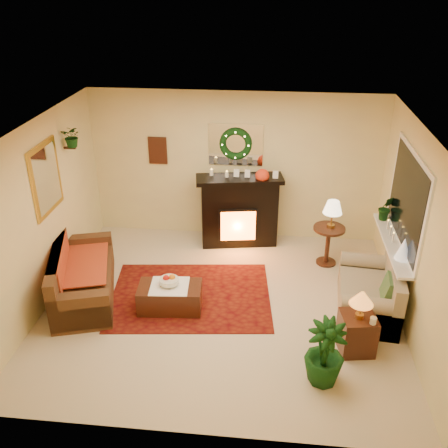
# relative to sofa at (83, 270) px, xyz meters

# --- Properties ---
(floor) EXTENTS (5.00, 5.00, 0.00)m
(floor) POSITION_rel_sofa_xyz_m (2.04, -0.06, -0.43)
(floor) COLOR beige
(floor) RESTS_ON ground
(ceiling) EXTENTS (5.00, 5.00, 0.00)m
(ceiling) POSITION_rel_sofa_xyz_m (2.04, -0.06, 2.17)
(ceiling) COLOR white
(ceiling) RESTS_ON ground
(wall_back) EXTENTS (5.00, 5.00, 0.00)m
(wall_back) POSITION_rel_sofa_xyz_m (2.04, 2.19, 0.87)
(wall_back) COLOR #EFD88C
(wall_back) RESTS_ON ground
(wall_front) EXTENTS (5.00, 5.00, 0.00)m
(wall_front) POSITION_rel_sofa_xyz_m (2.04, -2.31, 0.87)
(wall_front) COLOR #EFD88C
(wall_front) RESTS_ON ground
(wall_left) EXTENTS (4.50, 4.50, 0.00)m
(wall_left) POSITION_rel_sofa_xyz_m (-0.46, -0.06, 0.87)
(wall_left) COLOR #EFD88C
(wall_left) RESTS_ON ground
(wall_right) EXTENTS (4.50, 4.50, 0.00)m
(wall_right) POSITION_rel_sofa_xyz_m (4.54, -0.06, 0.87)
(wall_right) COLOR #EFD88C
(wall_right) RESTS_ON ground
(area_rug) EXTENTS (2.51, 1.99, 0.01)m
(area_rug) POSITION_rel_sofa_xyz_m (1.56, 0.13, -0.42)
(area_rug) COLOR #44100C
(area_rug) RESTS_ON floor
(sofa) EXTENTS (1.29, 1.98, 0.78)m
(sofa) POSITION_rel_sofa_xyz_m (0.00, 0.00, 0.00)
(sofa) COLOR brown
(sofa) RESTS_ON floor
(red_throw) EXTENTS (0.77, 1.25, 0.02)m
(red_throw) POSITION_rel_sofa_xyz_m (-0.08, 0.12, 0.03)
(red_throw) COLOR red
(red_throw) RESTS_ON sofa
(fireplace) EXTENTS (1.34, 0.62, 1.18)m
(fireplace) POSITION_rel_sofa_xyz_m (2.14, 1.84, 0.12)
(fireplace) COLOR black
(fireplace) RESTS_ON floor
(poinsettia) EXTENTS (0.23, 0.23, 0.23)m
(poinsettia) POSITION_rel_sofa_xyz_m (2.52, 1.80, 0.87)
(poinsettia) COLOR red
(poinsettia) RESTS_ON fireplace
(mantel_candle_a) EXTENTS (0.07, 0.07, 0.20)m
(mantel_candle_a) POSITION_rel_sofa_xyz_m (1.66, 1.86, 0.83)
(mantel_candle_a) COLOR #F1EDBB
(mantel_candle_a) RESTS_ON fireplace
(mantel_candle_b) EXTENTS (0.06, 0.06, 0.18)m
(mantel_candle_b) POSITION_rel_sofa_xyz_m (1.93, 1.81, 0.83)
(mantel_candle_b) COLOR white
(mantel_candle_b) RESTS_ON fireplace
(mantel_mirror) EXTENTS (0.92, 0.02, 0.72)m
(mantel_mirror) POSITION_rel_sofa_xyz_m (2.04, 2.17, 1.27)
(mantel_mirror) COLOR white
(mantel_mirror) RESTS_ON wall_back
(wreath) EXTENTS (0.55, 0.11, 0.55)m
(wreath) POSITION_rel_sofa_xyz_m (2.04, 2.13, 1.29)
(wreath) COLOR #194719
(wreath) RESTS_ON wall_back
(wall_art) EXTENTS (0.32, 0.03, 0.48)m
(wall_art) POSITION_rel_sofa_xyz_m (0.69, 2.17, 1.12)
(wall_art) COLOR #381E11
(wall_art) RESTS_ON wall_back
(gold_mirror) EXTENTS (0.03, 0.84, 1.00)m
(gold_mirror) POSITION_rel_sofa_xyz_m (-0.44, 0.24, 1.32)
(gold_mirror) COLOR gold
(gold_mirror) RESTS_ON wall_left
(hanging_plant) EXTENTS (0.33, 0.28, 0.36)m
(hanging_plant) POSITION_rel_sofa_xyz_m (-0.30, 0.99, 1.54)
(hanging_plant) COLOR #194719
(hanging_plant) RESTS_ON wall_left
(loveseat) EXTENTS (0.91, 1.42, 0.78)m
(loveseat) POSITION_rel_sofa_xyz_m (4.10, 0.07, -0.01)
(loveseat) COLOR tan
(loveseat) RESTS_ON floor
(window_frame) EXTENTS (0.03, 1.86, 1.36)m
(window_frame) POSITION_rel_sofa_xyz_m (4.53, 0.49, 1.12)
(window_frame) COLOR white
(window_frame) RESTS_ON wall_right
(window_glass) EXTENTS (0.02, 1.70, 1.22)m
(window_glass) POSITION_rel_sofa_xyz_m (4.51, 0.49, 1.12)
(window_glass) COLOR black
(window_glass) RESTS_ON wall_right
(window_sill) EXTENTS (0.22, 1.86, 0.04)m
(window_sill) POSITION_rel_sofa_xyz_m (4.42, 0.49, 0.44)
(window_sill) COLOR white
(window_sill) RESTS_ON wall_right
(mini_tree) EXTENTS (0.21, 0.21, 0.32)m
(mini_tree) POSITION_rel_sofa_xyz_m (4.46, 0.03, 0.61)
(mini_tree) COLOR white
(mini_tree) RESTS_ON window_sill
(sill_plant) EXTENTS (0.29, 0.23, 0.53)m
(sill_plant) POSITION_rel_sofa_xyz_m (4.43, 1.20, 0.66)
(sill_plant) COLOR #215B29
(sill_plant) RESTS_ON window_sill
(side_table_round) EXTENTS (0.66, 0.66, 0.66)m
(side_table_round) POSITION_rel_sofa_xyz_m (3.63, 1.30, -0.10)
(side_table_round) COLOR black
(side_table_round) RESTS_ON floor
(lamp_cream) EXTENTS (0.30, 0.30, 0.47)m
(lamp_cream) POSITION_rel_sofa_xyz_m (3.65, 1.31, 0.45)
(lamp_cream) COLOR #FFECB8
(lamp_cream) RESTS_ON side_table_round
(end_table_square) EXTENTS (0.48, 0.48, 0.51)m
(end_table_square) POSITION_rel_sofa_xyz_m (3.83, -0.80, -0.16)
(end_table_square) COLOR black
(end_table_square) RESTS_ON floor
(lamp_tiffany) EXTENTS (0.29, 0.29, 0.43)m
(lamp_tiffany) POSITION_rel_sofa_xyz_m (3.83, -0.82, 0.32)
(lamp_tiffany) COLOR orange
(lamp_tiffany) RESTS_ON end_table_square
(coffee_table) EXTENTS (0.92, 0.56, 0.37)m
(coffee_table) POSITION_rel_sofa_xyz_m (1.32, -0.20, -0.22)
(coffee_table) COLOR #321A15
(coffee_table) RESTS_ON floor
(fruit_bowl) EXTENTS (0.27, 0.27, 0.06)m
(fruit_bowl) POSITION_rel_sofa_xyz_m (1.31, -0.17, 0.02)
(fruit_bowl) COLOR white
(fruit_bowl) RESTS_ON coffee_table
(floor_palm) EXTENTS (1.54, 1.54, 2.48)m
(floor_palm) POSITION_rel_sofa_xyz_m (3.38, -1.39, 0.02)
(floor_palm) COLOR #14351A
(floor_palm) RESTS_ON floor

